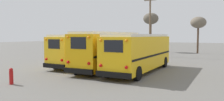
# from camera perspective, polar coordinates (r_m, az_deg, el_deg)

# --- Properties ---
(ground_plane) EXTENTS (160.00, 160.00, 0.00)m
(ground_plane) POSITION_cam_1_polar(r_m,az_deg,el_deg) (20.46, -0.00, -4.63)
(ground_plane) COLOR #66635E
(school_bus_0) EXTENTS (2.78, 10.88, 3.13)m
(school_bus_0) POSITION_cam_1_polar(r_m,az_deg,el_deg) (22.75, -5.52, 0.52)
(school_bus_0) COLOR yellow
(school_bus_0) RESTS_ON ground
(school_bus_1) EXTENTS (2.69, 10.26, 3.35)m
(school_bus_1) POSITION_cam_1_polar(r_m,az_deg,el_deg) (19.87, -0.59, 0.39)
(school_bus_1) COLOR #EAAA0F
(school_bus_1) RESTS_ON ground
(school_bus_2) EXTENTS (2.69, 9.93, 3.16)m
(school_bus_2) POSITION_cam_1_polar(r_m,az_deg,el_deg) (18.41, 7.39, -0.24)
(school_bus_2) COLOR yellow
(school_bus_2) RESTS_ON ground
(utility_pole) EXTENTS (1.80, 0.25, 9.33)m
(utility_pole) POSITION_cam_1_polar(r_m,az_deg,el_deg) (32.79, 9.89, 7.07)
(utility_pole) COLOR brown
(utility_pole) RESTS_ON ground
(bare_tree_0) EXTENTS (2.84, 2.84, 7.28)m
(bare_tree_0) POSITION_cam_1_polar(r_m,az_deg,el_deg) (41.94, 10.11, 8.06)
(bare_tree_0) COLOR brown
(bare_tree_0) RESTS_ON ground
(bare_tree_1) EXTENTS (2.57, 2.57, 6.22)m
(bare_tree_1) POSITION_cam_1_polar(r_m,az_deg,el_deg) (39.84, 21.61, 6.70)
(bare_tree_1) COLOR #473323
(bare_tree_1) RESTS_ON ground
(fire_hydrant) EXTENTS (0.24, 0.24, 1.03)m
(fire_hydrant) POSITION_cam_1_polar(r_m,az_deg,el_deg) (15.09, -24.83, -6.08)
(fire_hydrant) COLOR #B21414
(fire_hydrant) RESTS_ON ground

